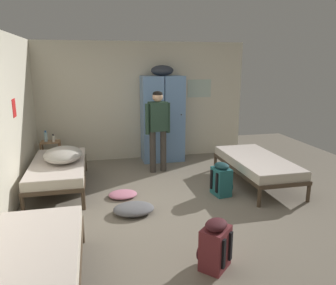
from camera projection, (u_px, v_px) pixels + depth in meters
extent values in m
plane|color=gray|center=(172.00, 208.00, 4.95)|extent=(8.91, 8.91, 0.00)
cube|color=beige|center=(142.00, 101.00, 7.31)|extent=(4.64, 0.06, 2.57)
cube|color=#B7CCBC|center=(199.00, 88.00, 7.50)|extent=(0.55, 0.01, 0.40)
cube|color=red|center=(14.00, 108.00, 5.04)|extent=(0.01, 0.20, 0.28)
cube|color=#6B93C6|center=(152.00, 119.00, 7.14)|extent=(0.44, 0.52, 1.85)
cylinder|color=black|center=(160.00, 115.00, 6.87)|extent=(0.02, 0.03, 0.02)
cube|color=#6B93C6|center=(173.00, 119.00, 7.23)|extent=(0.44, 0.52, 1.85)
cylinder|color=black|center=(181.00, 115.00, 6.97)|extent=(0.02, 0.03, 0.02)
ellipsoid|color=#333842|center=(162.00, 70.00, 6.94)|extent=(0.48, 0.36, 0.22)
cylinder|color=#99704C|center=(41.00, 158.00, 6.58)|extent=(0.03, 0.03, 0.55)
cylinder|color=#99704C|center=(60.00, 157.00, 6.65)|extent=(0.03, 0.03, 0.55)
cylinder|color=#99704C|center=(43.00, 154.00, 6.83)|extent=(0.03, 0.03, 0.55)
cylinder|color=#99704C|center=(61.00, 153.00, 6.91)|extent=(0.03, 0.03, 0.55)
cube|color=#99704C|center=(52.00, 159.00, 6.76)|extent=(0.38, 0.30, 0.02)
cube|color=#99704C|center=(50.00, 142.00, 6.68)|extent=(0.38, 0.30, 0.02)
cylinder|color=#473828|center=(253.00, 160.00, 6.89)|extent=(0.06, 0.06, 0.28)
cylinder|color=#473828|center=(215.00, 163.00, 6.71)|extent=(0.06, 0.06, 0.28)
cylinder|color=#473828|center=(308.00, 193.00, 5.15)|extent=(0.06, 0.06, 0.28)
cylinder|color=#473828|center=(259.00, 198.00, 4.96)|extent=(0.06, 0.06, 0.28)
cube|color=#473828|center=(256.00, 167.00, 5.89)|extent=(0.90, 1.90, 0.06)
cube|color=beige|center=(257.00, 162.00, 5.86)|extent=(0.87, 1.84, 0.14)
cube|color=silver|center=(257.00, 158.00, 5.84)|extent=(0.86, 1.82, 0.01)
cylinder|color=#473828|center=(7.00, 240.00, 3.80)|extent=(0.06, 0.06, 0.28)
cylinder|color=#473828|center=(82.00, 232.00, 3.98)|extent=(0.06, 0.06, 0.28)
cube|color=#473828|center=(30.00, 270.00, 2.98)|extent=(0.90, 1.90, 0.06)
cube|color=beige|center=(29.00, 260.00, 2.95)|extent=(0.87, 1.84, 0.14)
cube|color=silver|center=(28.00, 253.00, 2.94)|extent=(0.86, 1.82, 0.01)
cylinder|color=#473828|center=(23.00, 206.00, 4.69)|extent=(0.06, 0.06, 0.28)
cylinder|color=#473828|center=(83.00, 201.00, 4.87)|extent=(0.06, 0.06, 0.28)
cylinder|color=#473828|center=(41.00, 167.00, 6.43)|extent=(0.06, 0.06, 0.28)
cylinder|color=#473828|center=(85.00, 164.00, 6.62)|extent=(0.06, 0.06, 0.28)
cube|color=#473828|center=(59.00, 172.00, 5.61)|extent=(0.90, 1.90, 0.06)
cube|color=beige|center=(58.00, 167.00, 5.59)|extent=(0.87, 1.84, 0.14)
cube|color=silver|center=(58.00, 162.00, 5.57)|extent=(0.86, 1.82, 0.01)
ellipsoid|color=#B7B2A8|center=(63.00, 154.00, 5.60)|extent=(0.64, 0.86, 0.23)
cylinder|color=#3D3833|center=(163.00, 151.00, 6.56)|extent=(0.12, 0.12, 0.83)
cylinder|color=#3D3833|center=(153.00, 152.00, 6.48)|extent=(0.12, 0.12, 0.83)
cube|color=#284233|center=(158.00, 116.00, 6.36)|extent=(0.37, 0.25, 0.57)
cylinder|color=#284233|center=(168.00, 118.00, 6.44)|extent=(0.08, 0.08, 0.59)
cylinder|color=#284233|center=(147.00, 119.00, 6.29)|extent=(0.08, 0.08, 0.59)
sphere|color=#DBAD89|center=(158.00, 97.00, 6.26)|extent=(0.20, 0.20, 0.20)
ellipsoid|color=black|center=(158.00, 94.00, 6.25)|extent=(0.19, 0.19, 0.11)
cylinder|color=#B2DBEA|center=(46.00, 137.00, 6.65)|extent=(0.07, 0.07, 0.19)
cylinder|color=#2666B2|center=(45.00, 131.00, 6.63)|extent=(0.04, 0.04, 0.03)
cylinder|color=white|center=(53.00, 139.00, 6.63)|extent=(0.06, 0.06, 0.13)
cylinder|color=black|center=(53.00, 135.00, 6.62)|extent=(0.03, 0.03, 0.03)
cube|color=maroon|center=(215.00, 248.00, 3.47)|extent=(0.40, 0.39, 0.46)
ellipsoid|color=#42191E|center=(202.00, 251.00, 3.57)|extent=(0.23, 0.22, 0.20)
ellipsoid|color=#42191E|center=(216.00, 225.00, 3.41)|extent=(0.36, 0.36, 0.10)
cube|color=black|center=(231.00, 246.00, 3.47)|extent=(0.05, 0.05, 0.32)
cube|color=black|center=(224.00, 254.00, 3.32)|extent=(0.05, 0.05, 0.32)
cube|color=#23666B|center=(221.00, 181.00, 5.40)|extent=(0.28, 0.35, 0.46)
ellipsoid|color=#193D42|center=(229.00, 185.00, 5.48)|extent=(0.11, 0.25, 0.20)
ellipsoid|color=#193D42|center=(222.00, 166.00, 5.34)|extent=(0.26, 0.32, 0.10)
cube|color=black|center=(217.00, 183.00, 5.27)|extent=(0.03, 0.05, 0.32)
cube|color=black|center=(211.00, 179.00, 5.43)|extent=(0.03, 0.05, 0.32)
ellipsoid|color=slate|center=(134.00, 209.00, 4.77)|extent=(0.59, 0.47, 0.14)
ellipsoid|color=pink|center=(123.00, 194.00, 5.36)|extent=(0.46, 0.39, 0.08)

